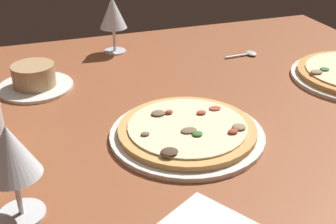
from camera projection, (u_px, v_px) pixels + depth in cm
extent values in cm
cube|color=brown|center=(151.00, 122.00, 96.68)|extent=(150.00, 110.00, 4.00)
cylinder|color=silver|center=(187.00, 135.00, 87.21)|extent=(30.02, 30.02, 1.00)
cylinder|color=tan|center=(187.00, 130.00, 86.70)|extent=(26.79, 26.79, 1.20)
cylinder|color=beige|center=(187.00, 126.00, 86.32)|extent=(22.99, 22.99, 0.40)
ellipsoid|color=#AD4733|center=(215.00, 108.00, 92.09)|extent=(2.52, 1.88, 0.40)
ellipsoid|color=brown|center=(145.00, 134.00, 82.87)|extent=(1.69, 1.31, 0.52)
ellipsoid|color=#387033|center=(197.00, 134.00, 82.91)|extent=(2.01, 1.85, 0.55)
ellipsoid|color=#4C3828|center=(169.00, 152.00, 77.35)|extent=(3.12, 2.73, 0.73)
ellipsoid|color=#AD4733|center=(169.00, 112.00, 90.26)|extent=(1.62, 1.20, 0.75)
ellipsoid|color=#AD4733|center=(201.00, 112.00, 90.21)|extent=(1.95, 1.49, 0.62)
ellipsoid|color=#AD4733|center=(233.00, 131.00, 83.49)|extent=(1.93, 1.55, 0.70)
ellipsoid|color=brown|center=(189.00, 130.00, 84.08)|extent=(3.09, 2.21, 0.47)
ellipsoid|color=brown|center=(159.00, 113.00, 90.05)|extent=(2.84, 2.42, 0.61)
ellipsoid|color=#937556|center=(239.00, 127.00, 85.08)|extent=(2.67, 2.50, 0.63)
ellipsoid|color=#937556|center=(316.00, 72.00, 108.65)|extent=(3.08, 2.41, 0.68)
ellipsoid|color=#387033|center=(325.00, 69.00, 110.51)|extent=(2.39, 2.09, 0.48)
cylinder|color=silver|center=(36.00, 87.00, 107.09)|extent=(17.70, 17.70, 0.80)
cylinder|color=tan|center=(34.00, 75.00, 105.68)|extent=(9.98, 9.98, 5.20)
cylinder|color=silver|center=(115.00, 51.00, 129.29)|extent=(6.22, 6.22, 0.40)
cylinder|color=silver|center=(114.00, 39.00, 127.62)|extent=(0.80, 0.80, 6.76)
cone|color=silver|center=(113.00, 12.00, 124.01)|extent=(7.66, 7.66, 8.66)
cylinder|color=silver|center=(22.00, 214.00, 67.36)|extent=(7.09, 7.09, 0.40)
cylinder|color=silver|center=(18.00, 194.00, 65.60)|extent=(0.80, 0.80, 7.11)
cone|color=silver|center=(10.00, 151.00, 62.10)|extent=(8.20, 8.20, 7.87)
cone|color=maroon|center=(12.00, 164.00, 63.17)|extent=(3.07, 3.07, 3.28)
ellipsoid|color=silver|center=(251.00, 53.00, 126.87)|extent=(3.04, 4.17, 1.00)
cylinder|color=silver|center=(238.00, 56.00, 125.54)|extent=(8.25, 1.21, 0.70)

